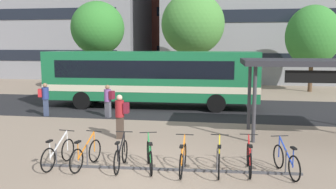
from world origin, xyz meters
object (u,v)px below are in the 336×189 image
at_px(parked_bicycle_red_6, 249,159).
at_px(street_tree_1, 313,36).
at_px(parked_bicycle_orange_1, 86,155).
at_px(parked_bicycle_yellow_5, 219,160).
at_px(parked_bicycle_orange_4, 183,159).
at_px(commuter_maroon_pack_0, 108,99).
at_px(street_tree_2, 98,28).
at_px(parked_bicycle_blue_7, 286,161).
at_px(commuter_red_pack_1, 45,97).
at_px(parked_bicycle_white_0, 58,154).
at_px(street_tree_0, 193,24).
at_px(city_bus, 152,77).
at_px(parked_bicycle_black_2, 121,156).
at_px(commuter_maroon_pack_2, 121,113).
at_px(transit_shelter, 329,65).
at_px(parked_bicycle_green_3, 150,157).

relative_size(parked_bicycle_red_6, street_tree_1, 0.26).
xyz_separation_m(parked_bicycle_orange_1, parked_bicycle_yellow_5, (3.89, 0.17, 0.00)).
distance_m(parked_bicycle_orange_4, commuter_maroon_pack_0, 8.41).
relative_size(parked_bicycle_yellow_5, street_tree_2, 0.26).
bearing_deg(parked_bicycle_blue_7, street_tree_2, 20.31).
height_order(parked_bicycle_yellow_5, commuter_red_pack_1, commuter_red_pack_1).
relative_size(parked_bicycle_white_0, street_tree_0, 0.23).
bearing_deg(street_tree_2, commuter_red_pack_1, -87.72).
relative_size(parked_bicycle_white_0, parked_bicycle_orange_1, 1.00).
bearing_deg(street_tree_0, parked_bicycle_red_6, -79.66).
bearing_deg(city_bus, street_tree_1, 37.34).
distance_m(parked_bicycle_yellow_5, commuter_red_pack_1, 11.08).
bearing_deg(parked_bicycle_white_0, parked_bicycle_red_6, -78.72).
relative_size(parked_bicycle_black_2, commuter_red_pack_1, 1.02).
height_order(commuter_maroon_pack_2, street_tree_0, street_tree_0).
bearing_deg(street_tree_1, parked_bicycle_red_6, -107.36).
bearing_deg(parked_bicycle_yellow_5, commuter_maroon_pack_2, 50.21).
relative_size(parked_bicycle_red_6, street_tree_0, 0.23).
bearing_deg(street_tree_0, street_tree_2, -162.97).
distance_m(commuter_maroon_pack_0, street_tree_2, 10.12).
height_order(parked_bicycle_red_6, transit_shelter, transit_shelter).
relative_size(parked_bicycle_green_3, parked_bicycle_orange_4, 0.97).
xyz_separation_m(parked_bicycle_black_2, street_tree_2, (-6.32, 15.65, 4.38)).
bearing_deg(street_tree_2, street_tree_1, 10.98).
relative_size(city_bus, parked_bicycle_orange_1, 7.08).
height_order(commuter_red_pack_1, street_tree_2, street_tree_2).
relative_size(parked_bicycle_black_2, commuter_maroon_pack_0, 1.06).
bearing_deg(city_bus, parked_bicycle_red_6, -65.61).
bearing_deg(parked_bicycle_black_2, street_tree_2, 18.29).
relative_size(parked_bicycle_orange_4, commuter_maroon_pack_0, 1.06).
xyz_separation_m(parked_bicycle_black_2, commuter_maroon_pack_2, (-0.95, 3.21, 0.60)).
height_order(parked_bicycle_black_2, parked_bicycle_red_6, same).
height_order(parked_bicycle_black_2, parked_bicycle_blue_7, same).
xyz_separation_m(parked_bicycle_red_6, commuter_maroon_pack_2, (-4.64, 2.95, 0.60)).
height_order(parked_bicycle_green_3, transit_shelter, transit_shelter).
height_order(commuter_maroon_pack_0, street_tree_1, street_tree_1).
relative_size(parked_bicycle_white_0, street_tree_1, 0.26).
xyz_separation_m(parked_bicycle_green_3, parked_bicycle_red_6, (2.84, 0.22, 0.00)).
xyz_separation_m(street_tree_0, street_tree_1, (8.96, 0.97, -0.91)).
height_order(parked_bicycle_red_6, street_tree_2, street_tree_2).
bearing_deg(parked_bicycle_orange_1, parked_bicycle_white_0, 102.46).
bearing_deg(street_tree_0, commuter_maroon_pack_0, -106.64).
bearing_deg(street_tree_1, parked_bicycle_blue_7, -104.46).
xyz_separation_m(parked_bicycle_black_2, street_tree_0, (0.49, 17.74, 4.74)).
relative_size(city_bus, parked_bicycle_orange_4, 7.01).
distance_m(parked_bicycle_yellow_5, commuter_maroon_pack_0, 8.89).
relative_size(city_bus, parked_bicycle_red_6, 7.01).
relative_size(parked_bicycle_green_3, parked_bicycle_yellow_5, 0.97).
height_order(city_bus, transit_shelter, city_bus).
height_order(parked_bicycle_orange_1, parked_bicycle_black_2, same).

